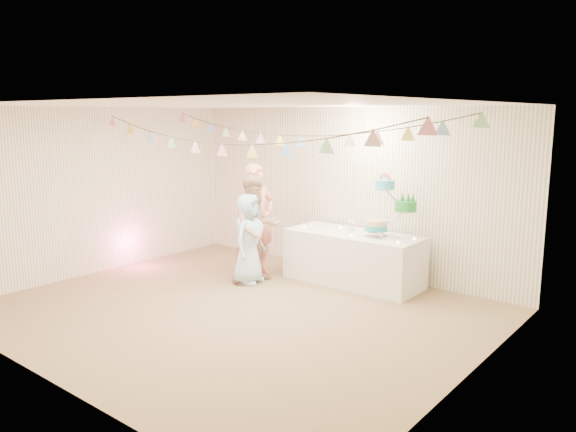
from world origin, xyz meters
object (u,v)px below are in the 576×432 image
Objects in this scene: cake_stand at (389,209)px; person_adult_a at (257,220)px; table at (353,258)px; person_child at (249,238)px; person_adult_b at (256,228)px.

cake_stand is 2.07m from person_adult_a.
person_adult_a is at bearing -162.82° from cake_stand.
table is 0.97m from cake_stand.
person_child reaches higher than table.
person_adult_b is 0.19m from person_child.
cake_stand is (0.55, 0.05, 0.79)m from table.
person_child is at bearing -177.12° from person_adult_b.
person_adult_a is at bearing -158.48° from table.
cake_stand is at bearing -63.87° from person_adult_a.
person_adult_b is at bearing -144.65° from table.
person_adult_a is at bearing 11.54° from person_child.
person_child is at bearing -150.16° from cake_stand.
person_child is (-0.04, -0.13, -0.14)m from person_adult_b.
cake_stand reaches higher than person_child.
person_adult_b is 1.20× the size of person_child.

